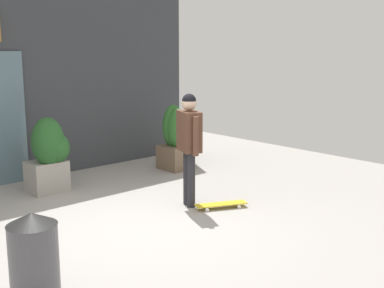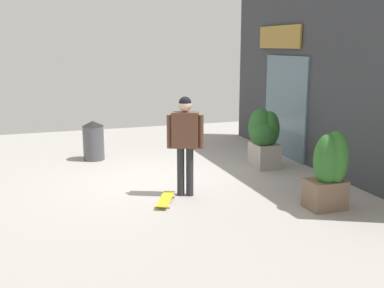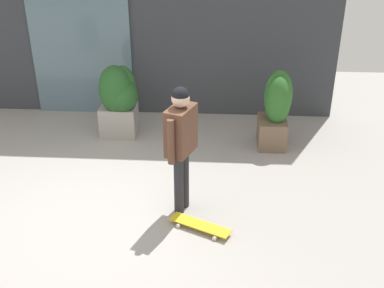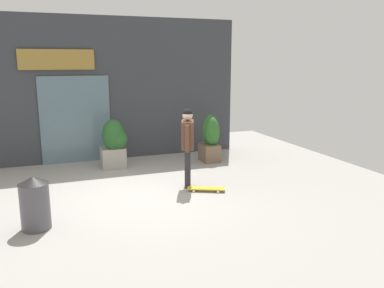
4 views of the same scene
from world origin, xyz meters
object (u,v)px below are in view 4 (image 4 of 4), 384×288
Objects in this scene: planter_box_right at (115,141)px; skateboarder at (188,139)px; planter_box_left at (211,138)px; skateboard at (206,189)px; trash_bin at (35,203)px.

skateboarder is at bearing -60.43° from planter_box_right.
skateboarder reaches higher than planter_box_right.
planter_box_right is (-2.65, 0.20, 0.05)m from planter_box_left.
planter_box_left is 2.66m from planter_box_right.
planter_box_left is at bearing 90.18° from skateboard.
skateboard is (0.27, -0.44, -1.03)m from skateboarder.
trash_bin is (-1.93, -3.41, -0.25)m from planter_box_right.
planter_box_right is 1.43× the size of trash_bin.
skateboard is at bearing -37.13° from skateboarder.
skateboard is at bearing -115.23° from planter_box_left.
trash_bin reaches higher than skateboard.
skateboarder is 2.54m from planter_box_right.
skateboarder is at bearing -125.40° from planter_box_left.
skateboarder is 1.15m from skateboard.
planter_box_left is at bearing -4.25° from planter_box_right.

